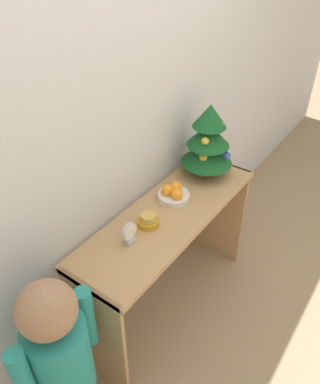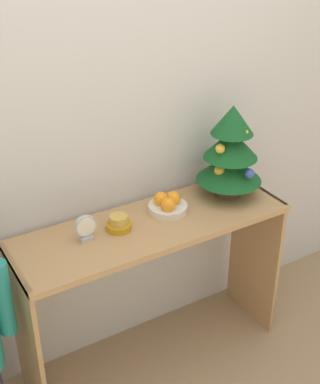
{
  "view_description": "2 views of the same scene",
  "coord_description": "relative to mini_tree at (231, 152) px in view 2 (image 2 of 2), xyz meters",
  "views": [
    {
      "loc": [
        -1.31,
        -0.68,
        2.1
      ],
      "look_at": [
        -0.07,
        0.22,
        0.98
      ],
      "focal_mm": 35.0,
      "sensor_mm": 36.0,
      "label": 1
    },
    {
      "loc": [
        -1.01,
        -1.55,
        2.09
      ],
      "look_at": [
        0.03,
        0.2,
        0.96
      ],
      "focal_mm": 50.0,
      "sensor_mm": 36.0,
      "label": 2
    }
  ],
  "objects": [
    {
      "name": "ground_plane",
      "position": [
        -0.45,
        -0.24,
        -1.03
      ],
      "size": [
        12.0,
        12.0,
        0.0
      ],
      "primitive_type": "plane",
      "color": "#997F60"
    },
    {
      "name": "back_wall",
      "position": [
        -0.45,
        0.21,
        0.22
      ],
      "size": [
        7.0,
        0.05,
        2.5
      ],
      "primitive_type": "cube",
      "color": "silver",
      "rests_on": "ground_plane"
    },
    {
      "name": "console_table",
      "position": [
        -0.45,
        -0.04,
        -0.41
      ],
      "size": [
        1.28,
        0.41,
        0.81
      ],
      "color": "tan",
      "rests_on": "ground_plane"
    },
    {
      "name": "mini_tree",
      "position": [
        0.0,
        0.0,
        0.0
      ],
      "size": [
        0.32,
        0.32,
        0.46
      ],
      "color": "#4C3828",
      "rests_on": "console_table"
    },
    {
      "name": "fruit_bowl",
      "position": [
        -0.34,
        0.01,
        -0.19
      ],
      "size": [
        0.18,
        0.18,
        0.09
      ],
      "color": "silver",
      "rests_on": "console_table"
    },
    {
      "name": "singing_bowl",
      "position": [
        -0.6,
        -0.01,
        -0.2
      ],
      "size": [
        0.11,
        0.11,
        0.07
      ],
      "color": "#B78419",
      "rests_on": "console_table"
    },
    {
      "name": "desk_clock",
      "position": [
        -0.76,
        -0.01,
        -0.17
      ],
      "size": [
        0.1,
        0.04,
        0.12
      ],
      "color": "#B2B2B7",
      "rests_on": "console_table"
    }
  ]
}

